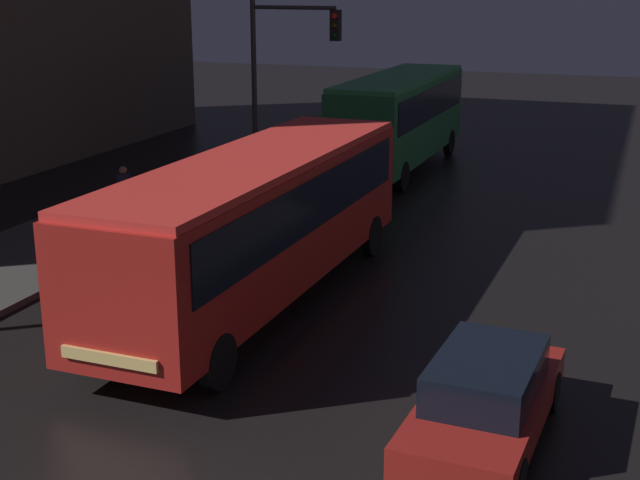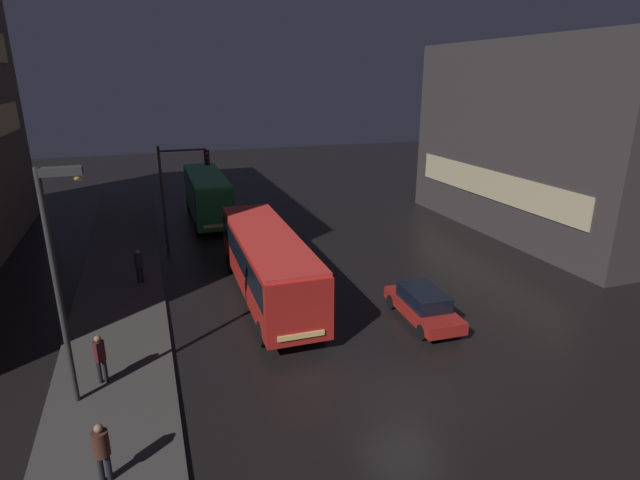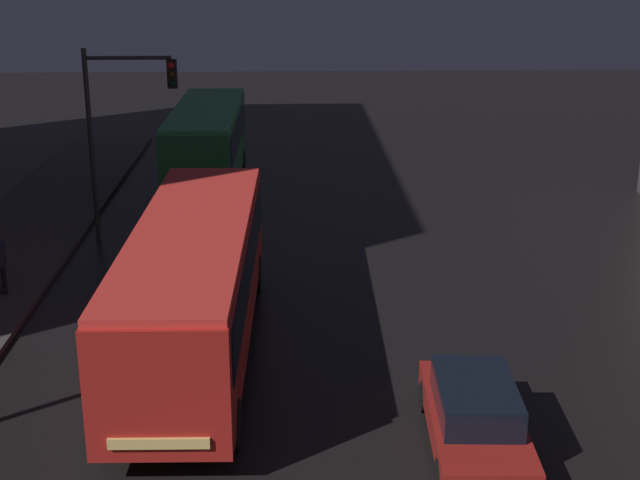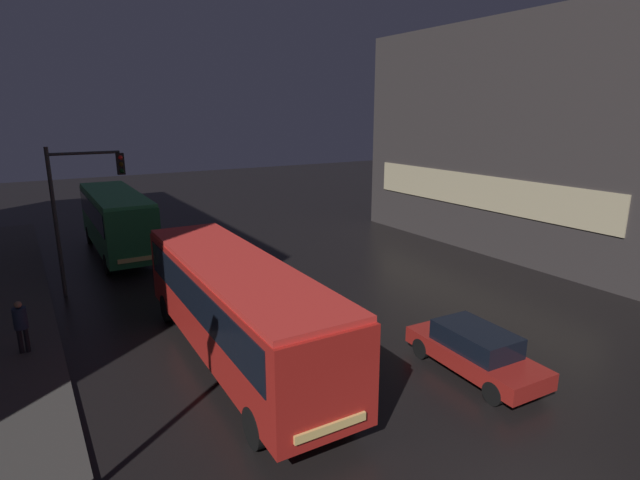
% 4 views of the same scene
% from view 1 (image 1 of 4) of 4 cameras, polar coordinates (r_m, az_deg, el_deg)
% --- Properties ---
extents(sidewalk_left, '(4.00, 48.00, 0.15)m').
position_cam_1_polar(sidewalk_left, '(23.63, -17.80, -0.86)').
color(sidewalk_left, '#3D3A38').
rests_on(sidewalk_left, ground).
extents(bus_near, '(2.83, 11.23, 3.22)m').
position_cam_1_polar(bus_near, '(18.94, -3.99, 1.73)').
color(bus_near, '#AD1E19').
rests_on(bus_near, ground).
extents(bus_far, '(2.55, 9.73, 3.41)m').
position_cam_1_polar(bus_far, '(32.72, 5.12, 8.15)').
color(bus_far, '#236B38').
rests_on(bus_far, ground).
extents(car_taxi, '(1.93, 4.43, 1.40)m').
position_cam_1_polar(car_taxi, '(13.83, 10.54, -9.85)').
color(car_taxi, maroon).
rests_on(car_taxi, ground).
extents(pedestrian_far, '(0.46, 0.46, 1.72)m').
position_cam_1_polar(pedestrian_far, '(24.97, -12.41, 3.09)').
color(pedestrian_far, black).
rests_on(pedestrian_far, sidewalk_left).
extents(traffic_light_main, '(2.92, 0.35, 6.22)m').
position_cam_1_polar(traffic_light_main, '(27.84, -2.40, 11.06)').
color(traffic_light_main, '#2D2D2D').
rests_on(traffic_light_main, ground).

